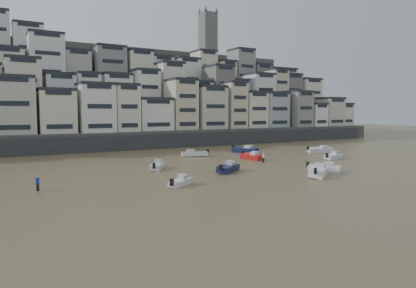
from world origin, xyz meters
TOP-DOWN VIEW (x-y plane):
  - ground at (0.00, 0.00)m, footprint 400.00×400.00m
  - harbor_wall at (10.00, 65.00)m, footprint 140.00×3.00m
  - hillside at (14.73, 104.84)m, footprint 141.04×66.00m
  - boat_a at (14.10, 18.13)m, footprint 6.47×5.37m
  - boat_b at (17.73, 20.58)m, footprint 4.24×5.03m
  - boat_c at (5.09, 27.23)m, footprint 5.66×4.63m
  - boat_d at (30.12, 29.75)m, footprint 5.16×2.62m
  - boat_e at (16.61, 37.02)m, footprint 2.35×5.42m
  - boat_f at (-2.95, 34.88)m, footprint 4.31×5.27m
  - boat_g at (35.90, 38.35)m, footprint 6.20×4.06m
  - boat_h at (9.56, 46.32)m, footprint 5.90×3.47m
  - boat_i at (21.88, 46.49)m, footprint 4.28×6.75m
  - boat_j at (-5.37, 21.69)m, footprint 4.27×3.55m
  - person_blue at (-20.55, 26.99)m, footprint 0.44×0.44m
  - person_pink at (15.99, 32.74)m, footprint 0.44×0.44m

SIDE VIEW (x-z plane):
  - ground at x=0.00m, z-range 0.00..0.00m
  - boat_j at x=-5.37m, z-range 0.00..1.15m
  - boat_d at x=30.12m, z-range 0.00..1.34m
  - boat_b at x=17.73m, z-range 0.00..1.37m
  - boat_f at x=-2.95m, z-range 0.00..1.42m
  - boat_e at x=16.61m, z-range 0.00..1.43m
  - boat_c at x=5.09m, z-range 0.00..1.52m
  - boat_h at x=9.56m, z-range 0.00..1.53m
  - boat_g at x=35.90m, z-range 0.00..1.61m
  - person_blue at x=-20.55m, z-range 0.00..1.74m
  - person_pink at x=15.99m, z-range 0.00..1.74m
  - boat_a at x=14.10m, z-range 0.00..1.75m
  - boat_i at x=21.88m, z-range 0.00..1.75m
  - harbor_wall at x=10.00m, z-range 0.00..3.50m
  - hillside at x=14.73m, z-range -11.99..38.01m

